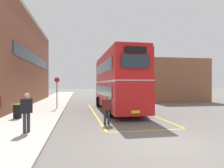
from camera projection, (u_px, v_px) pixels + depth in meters
ground_plane at (109, 105)px, 21.72m from camera, size 135.60×135.60×0.00m
sidewalk_left at (51, 103)px, 22.99m from camera, size 4.00×57.60×0.14m
brick_building_left at (7, 62)px, 21.77m from camera, size 6.12×20.51×9.44m
depot_building_right at (157, 81)px, 32.20m from camera, size 7.61×16.80×5.44m
double_decker_bus at (117, 81)px, 16.81m from camera, size 2.89×10.68×4.75m
single_deck_bus at (114, 87)px, 36.63m from camera, size 3.57×9.69×3.02m
pedestrian_boarding at (107, 108)px, 11.05m from camera, size 0.55×0.26×1.64m
pedestrian_waiting_far at (27, 110)px, 8.65m from camera, size 0.45×0.53×1.73m
litter_bin at (17, 111)px, 12.23m from camera, size 0.52×0.52×0.89m
bus_stop_sign at (57, 90)px, 17.22m from camera, size 0.44×0.12×2.70m
bay_marking_yellow at (122, 114)px, 14.89m from camera, size 4.33×12.69×0.01m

